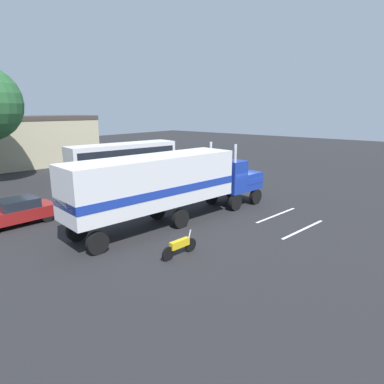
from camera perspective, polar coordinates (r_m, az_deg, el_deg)
The scene contains 9 objects.
ground_plane at distance 24.18m, azimuth 7.02°, elevation -2.18°, with size 120.00×120.00×0.00m, color #232326.
lane_stripe_near at distance 22.37m, azimuth 14.25°, elevation -3.85°, with size 4.40×0.16×0.01m, color silver.
lane_stripe_mid at distance 20.25m, azimuth 18.52°, elevation -6.07°, with size 4.40×0.16×0.01m, color silver.
semi_truck at distance 19.68m, azimuth -3.92°, elevation 1.72°, with size 14.37×4.47×4.50m.
person_bystander at distance 24.40m, azimuth -1.37°, elevation 0.25°, with size 0.34×0.45×1.63m.
parked_bus at distance 33.82m, azimuth -11.66°, elevation 5.88°, with size 11.28×4.50×3.40m.
parked_car at distance 22.30m, azimuth -27.89°, elevation -3.00°, with size 4.53×2.14×1.57m.
motorcycle at distance 15.79m, azimuth -2.10°, elevation -9.24°, with size 2.11×0.35×1.12m.
building_backdrop at distance 44.00m, azimuth -27.92°, elevation 7.83°, with size 18.64×8.47×5.89m.
Camera 1 is at (-19.78, -12.16, 6.74)m, focal length 31.15 mm.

